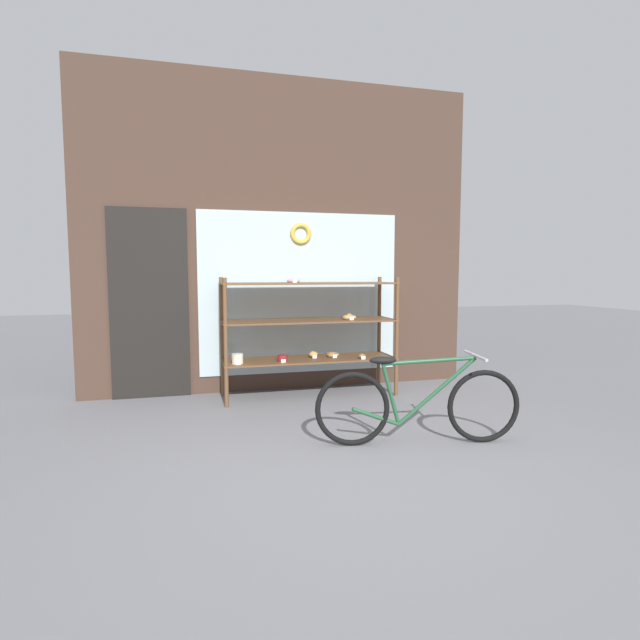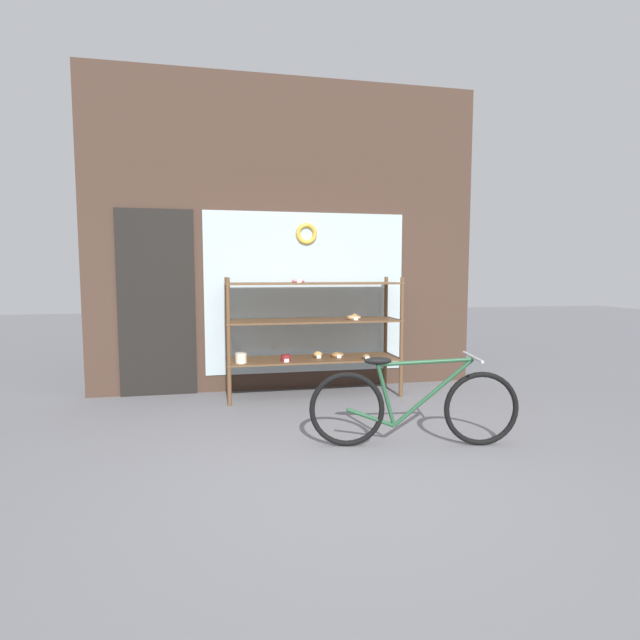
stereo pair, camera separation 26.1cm
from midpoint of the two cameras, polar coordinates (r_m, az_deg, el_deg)
ground_plane at (r=3.65m, az=5.08°, el=-17.06°), size 30.00×30.00×0.00m
storefront_facade at (r=5.96m, az=-2.72°, el=8.96°), size 4.62×0.13×3.64m
display_case at (r=5.61m, az=0.52°, el=-0.55°), size 1.95×0.58×1.34m
bicycle at (r=4.15m, az=12.42°, el=-9.54°), size 1.67×0.49×0.74m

